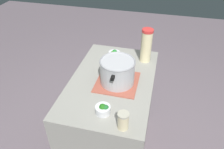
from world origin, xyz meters
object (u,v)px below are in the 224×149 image
(mason_jar, at_px, (123,121))
(broccoli_bowl_front, at_px, (103,109))
(cooking_pot, at_px, (117,71))
(broccoli_bowl_center, at_px, (114,54))
(lemonade_pitcher, at_px, (146,45))

(mason_jar, relative_size, broccoli_bowl_front, 1.17)
(mason_jar, distance_m, broccoli_bowl_front, 0.18)
(cooking_pot, distance_m, broccoli_bowl_front, 0.34)
(cooking_pot, distance_m, mason_jar, 0.44)
(cooking_pot, height_order, broccoli_bowl_center, cooking_pot)
(mason_jar, xyz_separation_m, broccoli_bowl_center, (-0.77, -0.24, -0.03))
(cooking_pot, distance_m, lemonade_pitcher, 0.41)
(lemonade_pitcher, xyz_separation_m, broccoli_bowl_center, (0.01, -0.28, -0.12))
(lemonade_pitcher, height_order, broccoli_bowl_center, lemonade_pitcher)
(cooking_pot, relative_size, mason_jar, 2.84)
(cooking_pot, relative_size, broccoli_bowl_center, 3.17)
(mason_jar, bearing_deg, broccoli_bowl_front, -120.47)
(cooking_pot, xyz_separation_m, broccoli_bowl_front, (0.33, -0.02, -0.08))
(cooking_pot, xyz_separation_m, mason_jar, (0.42, 0.13, -0.05))
(broccoli_bowl_front, height_order, broccoli_bowl_center, same)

